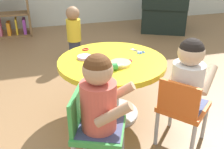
{
  "coord_description": "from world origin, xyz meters",
  "views": [
    {
      "loc": [
        -0.53,
        -1.79,
        1.3
      ],
      "look_at": [
        0.0,
        0.0,
        0.38
      ],
      "focal_mm": 42.18,
      "sensor_mm": 36.0,
      "label": 1
    }
  ],
  "objects": [
    {
      "name": "child_chair_left",
      "position": [
        -0.28,
        -0.53,
        0.31
      ],
      "size": [
        0.4,
        0.4,
        0.54
      ],
      "color": "#B7B7BC",
      "rests_on": "ground"
    },
    {
      "name": "child_chair_right",
      "position": [
        0.35,
        -0.49,
        0.31
      ],
      "size": [
        0.42,
        0.42,
        0.54
      ],
      "color": "#B7B7BC",
      "rests_on": "ground"
    },
    {
      "name": "seated_child_left",
      "position": [
        -0.24,
        -0.55,
        0.53
      ],
      "size": [
        0.43,
        0.39,
        0.51
      ],
      "color": "#3F4772",
      "rests_on": "ground"
    },
    {
      "name": "cookie_cutter_1",
      "position": [
        0.12,
        -0.07,
        0.51
      ],
      "size": [
        0.05,
        0.05,
        0.01
      ],
      "primitive_type": "torus",
      "color": "red",
      "rests_on": "craft_table"
    },
    {
      "name": "craft_scissors",
      "position": [
        0.26,
        0.09,
        0.51
      ],
      "size": [
        0.1,
        0.14,
        0.01
      ],
      "color": "silver",
      "rests_on": "craft_table"
    },
    {
      "name": "toddler_standing",
      "position": [
        -0.1,
        1.26,
        0.36
      ],
      "size": [
        0.17,
        0.17,
        0.67
      ],
      "color": "#33384C",
      "rests_on": "ground"
    },
    {
      "name": "craft_table",
      "position": [
        0.0,
        0.0,
        0.38
      ],
      "size": [
        0.84,
        0.84,
        0.5
      ],
      "color": "silver",
      "rests_on": "ground"
    },
    {
      "name": "ground_plane",
      "position": [
        0.0,
        0.0,
        0.0
      ],
      "size": [
        10.0,
        10.0,
        0.0
      ],
      "primitive_type": "plane",
      "color": "olive"
    },
    {
      "name": "seated_child_right",
      "position": [
        0.38,
        -0.46,
        0.53
      ],
      "size": [
        0.44,
        0.43,
        0.51
      ],
      "color": "#3F4772",
      "rests_on": "ground"
    },
    {
      "name": "armchair_dark",
      "position": [
        1.54,
        2.15,
        0.31
      ],
      "size": [
        0.95,
        0.96,
        0.85
      ],
      "color": "black",
      "rests_on": "ground"
    },
    {
      "name": "rolling_pin",
      "position": [
        -0.09,
        -0.18,
        0.53
      ],
      "size": [
        0.23,
        0.05,
        0.05
      ],
      "color": "green",
      "rests_on": "craft_table"
    },
    {
      "name": "playdough_blob_1",
      "position": [
        -0.2,
        0.09,
        0.51
      ],
      "size": [
        0.11,
        0.11,
        0.02
      ],
      "primitive_type": "cylinder",
      "color": "#CC99E5",
      "rests_on": "craft_table"
    },
    {
      "name": "cookie_cutter_0",
      "position": [
        -0.15,
        0.27,
        0.51
      ],
      "size": [
        0.06,
        0.06,
        0.01
      ],
      "primitive_type": "torus",
      "color": "red",
      "rests_on": "craft_table"
    },
    {
      "name": "playdough_blob_0",
      "position": [
        0.03,
        -0.11,
        0.52
      ],
      "size": [
        0.16,
        0.16,
        0.02
      ],
      "primitive_type": "cylinder",
      "color": "#F2CC72",
      "rests_on": "craft_table"
    }
  ]
}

